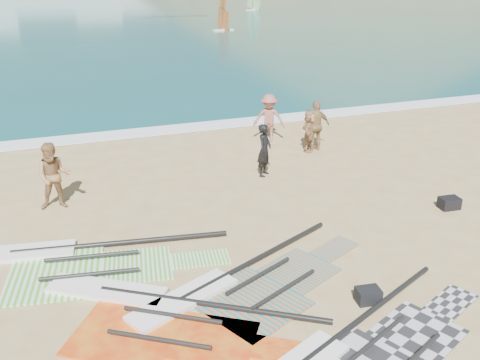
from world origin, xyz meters
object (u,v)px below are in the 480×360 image
object	(u,v)px
rig_orange	(241,287)
rig_red	(151,314)
beachgoer_mid	(269,118)
gear_bag_far	(449,203)
rig_green	(70,260)
rig_grey	(355,356)
beachgoer_back	(316,126)
gear_bag_near	(368,295)
beachgoer_right	(310,130)
beachgoer_left	(54,176)
person_wetsuit	(264,150)

from	to	relation	value
rig_orange	rig_red	xyz separation A→B (m)	(-2.01, -0.29, 0.00)
beachgoer_mid	rig_red	bearing A→B (deg)	-96.40
rig_orange	gear_bag_far	size ratio (longest dim) A/B	10.73
rig_green	beachgoer_mid	size ratio (longest dim) A/B	3.47
rig_grey	beachgoer_back	world-z (taller)	beachgoer_back
beachgoer_back	rig_grey	bearing A→B (deg)	62.23
gear_bag_near	beachgoer_right	size ratio (longest dim) A/B	0.31
rig_green	beachgoer_back	world-z (taller)	beachgoer_back
rig_green	rig_orange	distance (m)	4.16
beachgoer_mid	rig_green	bearing A→B (deg)	-111.32
rig_grey	rig_red	world-z (taller)	same
beachgoer_left	beachgoer_right	bearing A→B (deg)	18.89
rig_red	beachgoer_back	distance (m)	11.03
beachgoer_left	beachgoer_right	size ratio (longest dim) A/B	1.24
person_wetsuit	beachgoer_left	bearing A→B (deg)	134.89
gear_bag_near	beachgoer_right	world-z (taller)	beachgoer_right
rig_green	rig_grey	bearing A→B (deg)	-39.53
beachgoer_left	rig_green	bearing A→B (deg)	-80.90
rig_green	person_wetsuit	world-z (taller)	person_wetsuit
rig_orange	rig_red	distance (m)	2.03
rig_red	beachgoer_mid	distance (m)	11.46
rig_green	person_wetsuit	distance (m)	7.32
rig_orange	beachgoer_mid	size ratio (longest dim) A/B	3.20
rig_green	beachgoer_left	bearing A→B (deg)	101.42
rig_red	beachgoer_right	bearing A→B (deg)	79.68
beachgoer_right	rig_orange	bearing A→B (deg)	-174.24
rig_green	gear_bag_near	bearing A→B (deg)	-24.33
rig_orange	rig_red	size ratio (longest dim) A/B	1.13
beachgoer_left	beachgoer_back	bearing A→B (deg)	18.48
gear_bag_near	beachgoer_mid	world-z (taller)	beachgoer_mid
rig_green	beachgoer_right	xyz separation A→B (m)	(8.83, 5.23, 0.73)
rig_green	gear_bag_near	distance (m)	6.84
rig_orange	beachgoer_back	world-z (taller)	beachgoer_back
rig_grey	beachgoer_left	bearing A→B (deg)	95.03
gear_bag_far	person_wetsuit	distance (m)	5.82
beachgoer_right	beachgoer_back	bearing A→B (deg)	-52.67
rig_orange	beachgoer_left	world-z (taller)	beachgoer_left
beachgoer_back	rig_red	bearing A→B (deg)	41.44
rig_grey	rig_orange	size ratio (longest dim) A/B	1.01
beachgoer_back	rig_green	bearing A→B (deg)	25.53
gear_bag_far	beachgoer_left	distance (m)	11.24
person_wetsuit	beachgoer_right	size ratio (longest dim) A/B	1.11
gear_bag_far	person_wetsuit	xyz separation A→B (m)	(-4.03, 4.14, 0.70)
rig_grey	gear_bag_near	bearing A→B (deg)	26.15
beachgoer_mid	beachgoer_back	size ratio (longest dim) A/B	1.00
rig_red	beachgoer_right	distance (m)	10.87
rig_red	beachgoer_left	xyz separation A→B (m)	(-1.56, 5.89, 0.92)
beachgoer_left	rig_red	bearing A→B (deg)	-68.88
beachgoer_mid	beachgoer_right	size ratio (longest dim) A/B	1.19
gear_bag_far	person_wetsuit	bearing A→B (deg)	134.21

